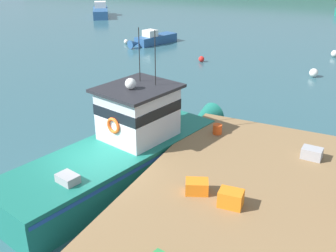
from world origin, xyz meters
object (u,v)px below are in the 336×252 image
at_px(crate_single_far, 231,198).
at_px(bait_bucket, 217,129).
at_px(crate_stack_mid_dock, 312,153).
at_px(mooring_buoy_channel_marker, 201,59).
at_px(mooring_buoy_outer, 126,42).
at_px(mooring_buoy_spare_mooring, 314,73).
at_px(crate_stack_near_edge, 197,187).
at_px(mooring_buoy_inshore, 334,54).
at_px(moored_boat_near_channel, 153,39).
at_px(moored_boat_far_left, 101,11).
at_px(main_fishing_boat, 126,148).

distance_m(crate_single_far, bait_bucket, 4.28).
xyz_separation_m(crate_stack_mid_dock, mooring_buoy_channel_marker, (-8.84, 13.42, -1.17)).
distance_m(mooring_buoy_outer, mooring_buoy_spare_mooring, 15.21).
relative_size(crate_single_far, mooring_buoy_outer, 1.65).
height_order(crate_stack_mid_dock, mooring_buoy_outer, crate_stack_mid_dock).
bearing_deg(crate_stack_mid_dock, mooring_buoy_channel_marker, 123.37).
distance_m(mooring_buoy_outer, mooring_buoy_channel_marker, 7.98).
bearing_deg(bait_bucket, mooring_buoy_outer, 130.26).
bearing_deg(bait_bucket, crate_stack_near_edge, -78.85).
height_order(crate_stack_mid_dock, mooring_buoy_inshore, crate_stack_mid_dock).
bearing_deg(crate_single_far, mooring_buoy_spare_mooring, 89.92).
relative_size(crate_stack_near_edge, moored_boat_near_channel, 0.13).
relative_size(crate_stack_near_edge, mooring_buoy_inshore, 1.27).
distance_m(crate_stack_near_edge, moored_boat_far_left, 38.70).
distance_m(bait_bucket, mooring_buoy_spare_mooring, 12.81).
distance_m(main_fishing_boat, moored_boat_near_channel, 20.40).
bearing_deg(bait_bucket, moored_boat_far_left, 131.11).
distance_m(moored_boat_far_left, mooring_buoy_channel_marker, 22.28).
height_order(crate_stack_mid_dock, moored_boat_far_left, moored_boat_far_left).
distance_m(crate_stack_near_edge, bait_bucket, 3.80).
xyz_separation_m(crate_stack_near_edge, mooring_buoy_spare_mooring, (1.01, 16.37, -1.12)).
height_order(crate_stack_mid_dock, mooring_buoy_channel_marker, crate_stack_mid_dock).
distance_m(crate_stack_mid_dock, crate_stack_near_edge, 4.12).
height_order(bait_bucket, moored_boat_far_left, moored_boat_far_left).
bearing_deg(main_fishing_boat, bait_bucket, 38.96).
relative_size(crate_single_far, crate_stack_near_edge, 1.00).
relative_size(crate_stack_mid_dock, bait_bucket, 1.76).
height_order(main_fishing_boat, crate_stack_near_edge, main_fishing_boat).
relative_size(main_fishing_boat, mooring_buoy_channel_marker, 25.52).
height_order(crate_single_far, mooring_buoy_outer, crate_single_far).
bearing_deg(bait_bucket, mooring_buoy_channel_marker, 113.45).
distance_m(crate_single_far, crate_stack_mid_dock, 3.78).
relative_size(crate_stack_mid_dock, mooring_buoy_spare_mooring, 1.16).
xyz_separation_m(crate_stack_near_edge, mooring_buoy_channel_marker, (-6.37, 16.71, -1.18)).
bearing_deg(mooring_buoy_outer, crate_stack_mid_dock, -44.31).
distance_m(main_fishing_boat, crate_single_far, 4.64).
xyz_separation_m(crate_stack_near_edge, mooring_buoy_inshore, (1.69, 22.11, -1.14)).
bearing_deg(mooring_buoy_inshore, mooring_buoy_channel_marker, -146.16).
height_order(crate_single_far, crate_stack_near_edge, crate_single_far).
bearing_deg(mooring_buoy_channel_marker, moored_boat_near_channel, 148.02).
height_order(mooring_buoy_outer, mooring_buoy_spare_mooring, mooring_buoy_spare_mooring).
bearing_deg(main_fishing_boat, crate_single_far, -24.21).
xyz_separation_m(mooring_buoy_inshore, mooring_buoy_channel_marker, (-8.06, -5.40, -0.04)).
bearing_deg(mooring_buoy_inshore, mooring_buoy_outer, -169.75).
xyz_separation_m(crate_single_far, moored_boat_far_left, (-24.96, 30.55, -0.88)).
height_order(main_fishing_boat, mooring_buoy_outer, main_fishing_boat).
height_order(crate_stack_near_edge, mooring_buoy_outer, crate_stack_near_edge).
distance_m(main_fishing_boat, moored_boat_far_left, 35.38).
xyz_separation_m(crate_single_far, crate_stack_near_edge, (-0.98, 0.18, -0.04)).
distance_m(crate_stack_mid_dock, mooring_buoy_inshore, 18.87).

